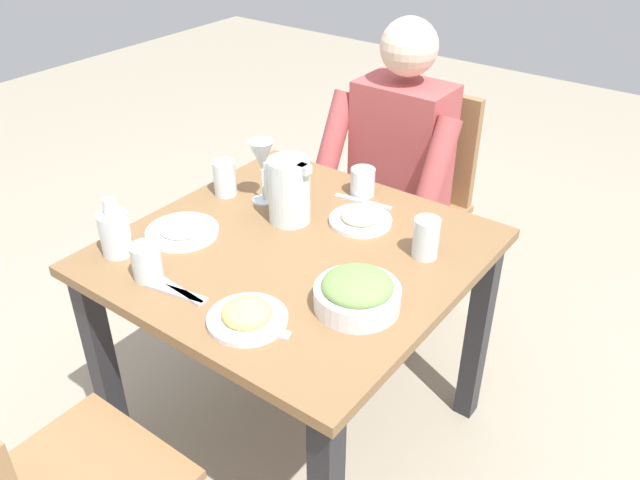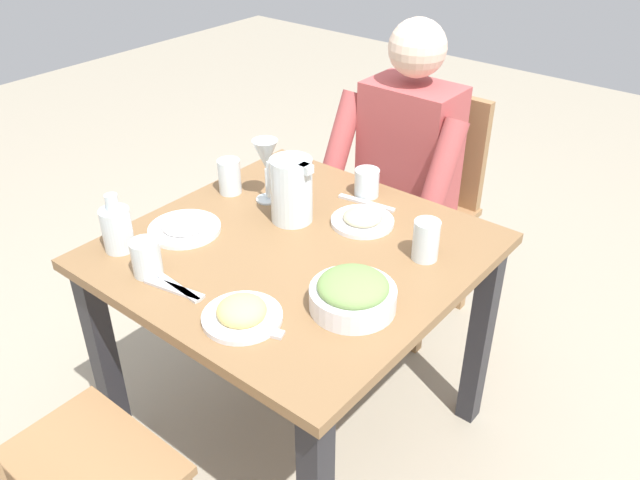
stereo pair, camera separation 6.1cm
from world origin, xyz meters
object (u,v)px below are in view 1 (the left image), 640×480
diner_near (387,178)px  water_glass_near_right (363,182)px  plate_beans (360,218)px  water_glass_near_left (147,262)px  plate_yoghurt (182,230)px  water_glass_by_pitcher (426,238)px  salad_bowl (357,293)px  chair_near (413,193)px  water_pitcher (289,190)px  water_glass_far_right (225,178)px  oil_carafe (115,235)px  wine_glass (262,159)px  dining_table (296,281)px  plate_fries (247,315)px

diner_near → water_glass_near_right: size_ratio=13.60×
plate_beans → water_glass_near_left: (0.28, 0.54, 0.03)m
plate_yoghurt → water_glass_by_pitcher: size_ratio=1.83×
salad_bowl → chair_near: bearing=-68.7°
water_pitcher → diner_near: bearing=-92.1°
water_glass_far_right → oil_carafe: size_ratio=0.66×
water_glass_by_pitcher → wine_glass: (0.54, 0.03, 0.09)m
dining_table → water_glass_near_right: water_glass_near_right is taller
plate_fries → oil_carafe: bearing=-0.9°
diner_near → plate_yoghurt: bearing=74.4°
water_pitcher → salad_bowl: size_ratio=0.92×
chair_near → water_pitcher: (0.02, 0.71, 0.31)m
water_glass_near_right → wine_glass: 0.32m
dining_table → oil_carafe: (0.36, 0.31, 0.17)m
water_glass_by_pitcher → plate_fries: bearing=68.5°
water_glass_near_right → wine_glass: size_ratio=0.44×
plate_fries → water_glass_by_pitcher: size_ratio=1.69×
water_glass_near_left → wine_glass: size_ratio=0.49×
dining_table → diner_near: 0.62m
chair_near → water_glass_far_right: bearing=68.6°
chair_near → wine_glass: (0.15, 0.67, 0.35)m
oil_carafe → water_glass_by_pitcher: bearing=-144.1°
water_glass_near_left → water_glass_near_right: size_ratio=1.11×
plate_fries → plate_beans: 0.53m
diner_near → plate_fries: (-0.19, 0.93, 0.09)m
plate_beans → oil_carafe: 0.67m
plate_yoghurt → water_glass_near_right: size_ratio=2.36×
water_glass_far_right → diner_near: bearing=-118.8°
water_pitcher → oil_carafe: bearing=58.2°
chair_near → water_pitcher: size_ratio=4.61×
salad_bowl → diner_near: bearing=-63.5°
water_glass_near_right → diner_near: bearing=-76.1°
water_glass_near_left → wine_glass: (0.03, -0.48, 0.09)m
diner_near → plate_beans: size_ratio=6.46×
water_glass_by_pitcher → oil_carafe: size_ratio=0.67×
water_glass_near_left → water_glass_far_right: bearing=-70.6°
chair_near → water_glass_by_pitcher: chair_near is taller
plate_fries → water_glass_by_pitcher: 0.52m
plate_beans → salad_bowl: bearing=122.5°
plate_beans → water_glass_by_pitcher: size_ratio=1.64×
chair_near → water_glass_near_left: (0.12, 1.15, 0.26)m
diner_near → water_glass_near_left: diner_near is taller
water_glass_far_right → wine_glass: wine_glass is taller
water_pitcher → water_glass_near_right: 0.27m
chair_near → water_glass_near_right: size_ratio=10.17×
water_glass_near_right → chair_near: bearing=-82.2°
water_glass_far_right → water_glass_near_right: size_ratio=1.26×
plate_fries → water_glass_near_left: water_glass_near_left is taller
plate_yoghurt → water_glass_by_pitcher: water_glass_by_pitcher is taller
plate_fries → dining_table: bearing=-70.4°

